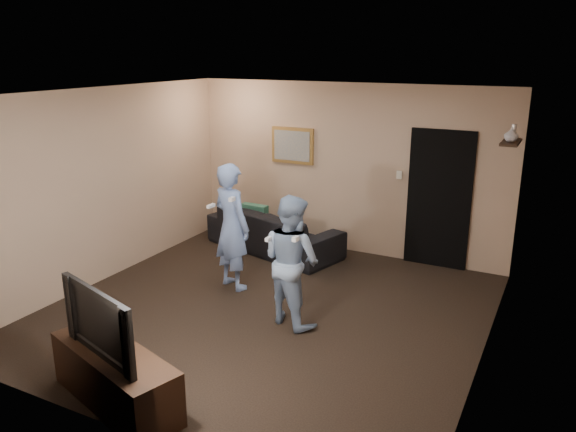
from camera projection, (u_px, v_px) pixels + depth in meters
The scene contains 19 objects.
ground at pixel (267, 311), 6.84m from camera, with size 5.00×5.00×0.00m, color black.
ceiling at pixel (264, 94), 6.09m from camera, with size 5.00×5.00×0.04m, color silver.
wall_back at pixel (346, 169), 8.60m from camera, with size 5.00×0.04×2.60m, color tan.
wall_front at pixel (107, 287), 4.34m from camera, with size 5.00×0.04×2.60m, color tan.
wall_left at pixel (104, 186), 7.56m from camera, with size 0.04×5.00×2.60m, color tan.
wall_right at pixel (493, 241), 5.37m from camera, with size 0.04×5.00×2.60m, color tan.
sofa at pixel (274, 230), 8.83m from camera, with size 2.24×0.87×0.65m, color black.
throw_pillow at pixel (255, 218), 8.94m from camera, with size 0.44×0.14×0.44m, color #1A4F3E.
painting_frame at pixel (293, 145), 8.88m from camera, with size 0.72×0.05×0.57m, color olive.
painting_canvas at pixel (292, 146), 8.86m from camera, with size 0.62×0.01×0.47m, color slate.
doorway at pixel (439, 200), 8.02m from camera, with size 0.90×0.06×2.00m, color black.
light_switch at pixel (399, 175), 8.20m from camera, with size 0.08×0.02×0.12m, color silver.
wall_shelf at pixel (511, 142), 6.76m from camera, with size 0.20×0.60×0.03m, color black.
shelf_vase at pixel (511, 134), 6.68m from camera, with size 0.16×0.16×0.17m, color silver.
shelf_figurine at pixel (514, 132), 6.87m from camera, with size 0.06×0.06×0.18m, color silver.
tv_console at pixel (115, 378), 5.00m from camera, with size 1.47×0.47×0.52m, color black.
television at pixel (110, 319), 4.84m from camera, with size 1.09×0.14×0.63m, color black.
wii_player_left at pixel (232, 227), 7.32m from camera, with size 0.72×0.59×1.68m.
wii_player_right at pixel (291, 260), 6.37m from camera, with size 0.90×0.80×1.53m.
Camera 1 is at (3.07, -5.42, 3.06)m, focal length 35.00 mm.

